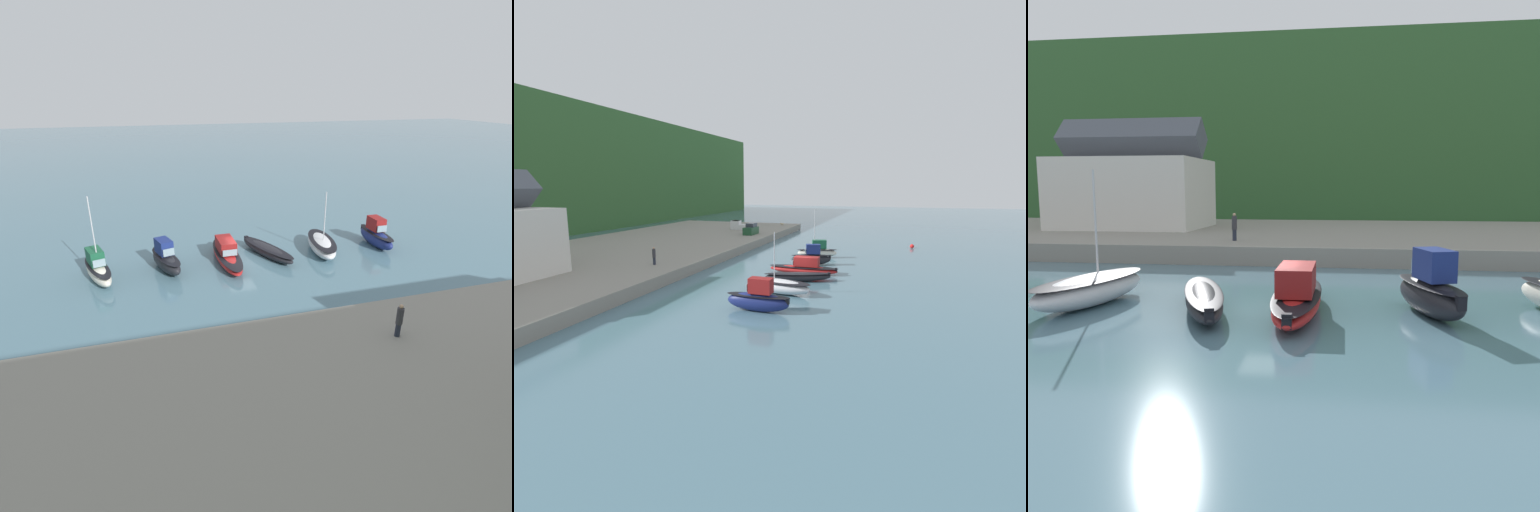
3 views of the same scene
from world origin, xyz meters
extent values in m
plane|color=slate|center=(0.00, 0.00, 0.00)|extent=(320.00, 320.00, 0.00)
cube|color=gray|center=(0.00, 27.91, 0.67)|extent=(99.12, 31.02, 1.33)
ellipsoid|color=navy|center=(-14.40, -0.07, 0.82)|extent=(1.59, 5.66, 1.64)
ellipsoid|color=black|center=(-14.40, -0.07, 1.39)|extent=(1.65, 5.78, 0.12)
cube|color=maroon|center=(-14.40, -0.36, 2.30)|extent=(1.16, 1.99, 1.31)
cube|color=#8CA5B2|center=(-14.39, 0.78, 2.10)|extent=(1.03, 0.11, 0.66)
cube|color=black|center=(-14.43, -2.75, 1.15)|extent=(0.36, 0.28, 0.56)
ellipsoid|color=silver|center=(-8.27, -0.05, 0.72)|extent=(3.56, 7.13, 1.45)
ellipsoid|color=black|center=(-8.27, -0.05, 1.23)|extent=(3.67, 7.28, 0.12)
cylinder|color=silver|center=(-8.17, 0.45, 3.81)|extent=(0.10, 0.10, 4.74)
ellipsoid|color=black|center=(-2.78, -0.60, 0.52)|extent=(4.00, 7.53, 1.05)
ellipsoid|color=black|center=(-2.78, -0.60, 0.89)|extent=(4.11, 7.69, 0.12)
cube|color=black|center=(-1.58, -3.93, 0.73)|extent=(0.43, 0.39, 0.56)
ellipsoid|color=red|center=(1.28, -0.23, 0.49)|extent=(2.06, 8.49, 0.99)
ellipsoid|color=black|center=(1.28, -0.23, 0.84)|extent=(2.15, 8.66, 0.12)
cube|color=maroon|center=(1.29, -0.66, 1.56)|extent=(1.51, 2.98, 1.15)
cube|color=#8CA5B2|center=(1.27, 0.97, 1.39)|extent=(1.32, 0.12, 0.57)
cube|color=black|center=(1.33, -4.26, 0.69)|extent=(0.36, 0.28, 0.56)
ellipsoid|color=black|center=(6.87, 0.07, 0.78)|extent=(2.98, 5.52, 1.56)
ellipsoid|color=black|center=(6.87, 0.07, 1.33)|extent=(3.07, 5.64, 0.12)
cube|color=navy|center=(6.95, -0.19, 2.20)|extent=(1.61, 2.11, 1.29)
cube|color=#8CA5B2|center=(6.63, 0.85, 2.01)|extent=(0.98, 0.39, 0.64)
cube|color=black|center=(7.62, -2.34, 1.09)|extent=(0.43, 0.37, 0.56)
ellipsoid|color=white|center=(12.55, 0.42, 0.71)|extent=(3.21, 6.02, 1.42)
ellipsoid|color=black|center=(12.55, 0.42, 1.21)|extent=(3.31, 6.15, 0.12)
cube|color=#195638|center=(12.64, 0.15, 2.05)|extent=(1.69, 2.29, 1.26)
cube|color=#8CA5B2|center=(12.28, 1.26, 1.86)|extent=(0.98, 0.40, 0.63)
cylinder|color=silver|center=(12.42, 0.84, 4.39)|extent=(0.10, 0.10, 5.92)
cube|color=#1E4C2D|center=(26.20, 16.38, 2.03)|extent=(4.21, 1.81, 1.40)
cube|color=#333842|center=(26.51, 16.38, 3.11)|extent=(2.31, 1.54, 0.76)
cube|color=silver|center=(33.42, 20.58, 1.88)|extent=(2.22, 3.63, 1.10)
cube|color=silver|center=(33.30, 22.60, 2.28)|extent=(2.01, 2.00, 1.90)
cube|color=#2D333D|center=(33.30, 22.60, 2.98)|extent=(1.90, 1.73, 0.50)
cylinder|color=#232838|center=(-5.41, 16.50, 1.76)|extent=(0.32, 0.32, 0.85)
cylinder|color=#333338|center=(-5.41, 16.50, 2.71)|extent=(0.40, 0.40, 1.05)
sphere|color=tan|center=(-5.41, 16.50, 3.35)|extent=(0.24, 0.24, 0.24)
cylinder|color=tan|center=(43.72, 15.35, 1.47)|extent=(0.12, 0.12, 0.28)
ellipsoid|color=tan|center=(43.72, 15.35, 1.79)|extent=(0.53, 0.85, 0.36)
sphere|color=tan|center=(43.61, 15.69, 1.90)|extent=(0.22, 0.22, 0.22)
sphere|color=red|center=(26.81, -13.21, 0.35)|extent=(0.70, 0.70, 0.70)
camera|label=1|loc=(8.41, 33.48, 14.99)|focal=28.00mm
camera|label=2|loc=(-45.51, -11.66, 10.78)|focal=28.00mm
camera|label=3|loc=(3.49, -21.16, 5.30)|focal=35.00mm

